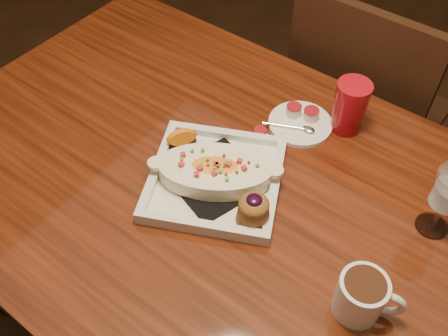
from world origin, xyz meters
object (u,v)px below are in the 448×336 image
Objects in this scene: chair_far at (360,115)px; saucer at (300,122)px; coffee_mug at (362,295)px; red_tumbler at (350,107)px; plate at (218,177)px; table at (242,223)px.

chair_far is 0.45m from saucer.
saucer is (-0.32, 0.33, -0.04)m from coffee_mug.
coffee_mug is at bearing -45.86° from saucer.
chair_far reaches higher than red_tumbler.
coffee_mug is 0.46m from saucer.
plate is at bearing 84.70° from chair_far.
plate reaches higher than table.
red_tumbler reaches higher than saucer.
plate is at bearing -112.47° from red_tumbler.
coffee_mug is at bearing -36.54° from plate.
saucer is at bearing 114.53° from coffee_mug.
saucer is (-0.02, 0.25, 0.11)m from table.
chair_far is at bearing 87.13° from saucer.
table is 12.93× the size of coffee_mug.
coffee_mug reaches higher than plate.
red_tumbler reaches higher than plate.
plate is at bearing -173.02° from table.
chair_far reaches higher than table.
red_tumbler is (0.07, -0.32, 0.31)m from chair_far.
chair_far reaches higher than plate.
table is 0.34m from coffee_mug.
saucer is at bearing 55.63° from plate.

